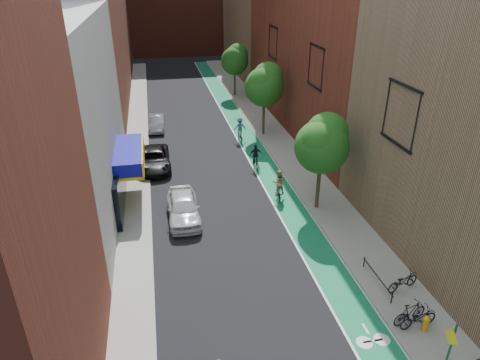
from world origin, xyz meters
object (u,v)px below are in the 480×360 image
parked_car_black (154,159)px  cyclist_lane_mid (256,160)px  cyclist_lane_near (279,187)px  parked_car_white (183,207)px  parked_car_silver (157,123)px  fire_hydrant (426,323)px  cyclist_lane_far (240,130)px

parked_car_black → cyclist_lane_mid: size_ratio=2.73×
cyclist_lane_near → cyclist_lane_mid: 5.13m
parked_car_white → cyclist_lane_near: size_ratio=2.31×
parked_car_black → cyclist_lane_mid: cyclist_lane_mid is taller
parked_car_silver → cyclist_lane_near: (7.68, -15.78, 0.21)m
parked_car_white → parked_car_black: size_ratio=0.90×
parked_car_silver → fire_hydrant: (10.46, -28.68, -0.09)m
fire_hydrant → cyclist_lane_near: bearing=102.2°
parked_car_black → cyclist_lane_far: (7.80, 4.52, 0.29)m
parked_car_silver → cyclist_lane_far: cyclist_lane_far is taller
parked_car_silver → cyclist_lane_mid: 12.94m
cyclist_lane_mid → cyclist_lane_far: bearing=-93.4°
parked_car_white → cyclist_lane_near: (6.55, 1.35, 0.06)m
parked_car_white → cyclist_lane_far: size_ratio=2.23×
parked_car_white → parked_car_black: parked_car_white is taller
parked_car_black → cyclist_lane_mid: 7.98m
cyclist_lane_near → cyclist_lane_far: cyclist_lane_far is taller
parked_car_black → parked_car_silver: bearing=86.9°
cyclist_lane_near → parked_car_black: bearing=-32.1°
parked_car_white → cyclist_lane_mid: size_ratio=2.47×
parked_car_black → cyclist_lane_mid: bearing=-12.1°
parked_car_white → fire_hydrant: (9.34, -11.55, -0.24)m
parked_car_black → cyclist_lane_near: (8.15, -6.78, 0.15)m
parked_car_white → fire_hydrant: 14.86m
parked_car_white → cyclist_lane_mid: 8.96m
cyclist_lane_near → cyclist_lane_mid: cyclist_lane_near is taller
parked_car_black → cyclist_lane_far: bearing=30.0°
parked_car_black → fire_hydrant: 22.52m
cyclist_lane_far → cyclist_lane_near: bearing=87.8°
parked_car_black → fire_hydrant: bearing=-61.0°
parked_car_white → cyclist_lane_near: 6.69m
parked_car_silver → fire_hydrant: 30.53m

